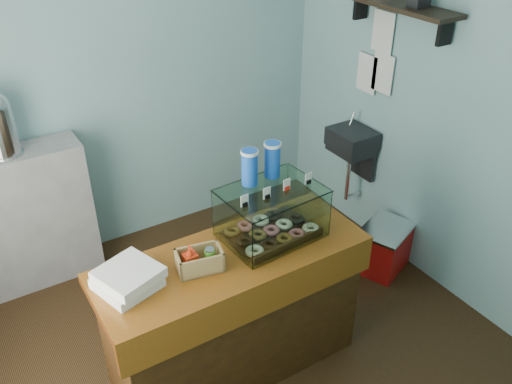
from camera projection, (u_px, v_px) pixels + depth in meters
ground at (217, 339)px, 3.74m from camera, size 3.50×3.50×0.00m
room_shell at (209, 108)px, 2.87m from camera, size 3.54×3.04×2.82m
counter at (234, 312)px, 3.32m from camera, size 1.60×0.60×0.90m
back_shelf at (22, 220)px, 4.00m from camera, size 1.00×0.32×1.10m
display_case at (269, 209)px, 3.19m from camera, size 0.60×0.46×0.53m
condiment_crate at (199, 261)px, 2.95m from camera, size 0.28×0.20×0.17m
pastry_boxes at (128, 278)px, 2.83m from camera, size 0.37×0.37×0.11m
red_cooler at (384, 247)px, 4.31m from camera, size 0.52×0.47×0.38m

